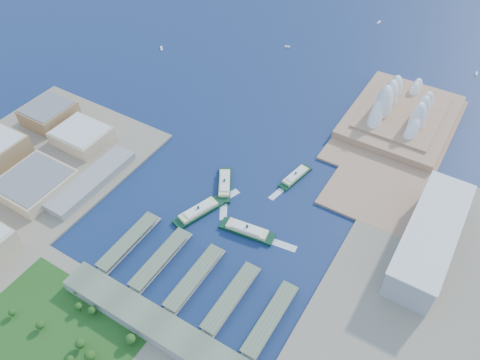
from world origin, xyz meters
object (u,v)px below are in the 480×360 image
Objects in this scene: opera_house at (406,102)px; ferry_c at (198,210)px; ferry_a at (224,183)px; toaster_building at (430,238)px; ferry_b at (296,175)px; ferry_d at (247,229)px.

opera_house is 2.96× the size of ferry_c.
opera_house is 3.16× the size of ferry_a.
toaster_building reaches higher than ferry_b.
toaster_building is 2.57× the size of ferry_d.
ferry_d is (-168.93, -75.91, -14.80)m from toaster_building.
ferry_b is 101.70m from ferry_d.
ferry_b is at bearing 9.34° from ferry_a.
ferry_d is (-6.76, -101.48, 0.93)m from ferry_b.
ferry_a reaches higher than ferry_b.
opera_house reaches higher than toaster_building.
ferry_a is 85.61m from ferry_b.
opera_house is 2.98× the size of ferry_d.
ferry_d reaches higher than ferry_a.
toaster_building is 2.73× the size of ferry_a.
ferry_a is at bearing -128.63° from ferry_b.
ferry_c reaches higher than ferry_a.
ferry_b is 0.84× the size of ferry_d.
opera_house is 1.16× the size of toaster_building.
opera_house is at bearing -23.34° from ferry_d.
ferry_b is at bearing -112.48° from opera_house.
ferry_d is at bearing -105.97° from opera_house.
toaster_building is at bearing -73.18° from ferry_d.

